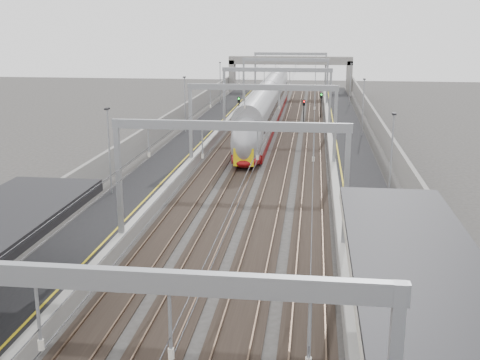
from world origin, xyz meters
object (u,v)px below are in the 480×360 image
(overbridge, at_px, (290,65))
(signal_green, at_px, (239,105))
(train, at_px, (266,110))
(bench, at_px, (424,309))

(overbridge, height_order, signal_green, overbridge)
(overbridge, height_order, train, overbridge)
(signal_green, bearing_deg, bench, -75.26)
(overbridge, bearing_deg, signal_green, -99.07)
(bench, relative_size, signal_green, 0.57)
(overbridge, distance_m, train, 35.08)
(train, xyz_separation_m, bench, (10.58, -51.95, -0.58))
(overbridge, distance_m, signal_green, 33.11)
(overbridge, height_order, bench, overbridge)
(train, bearing_deg, bench, -78.49)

